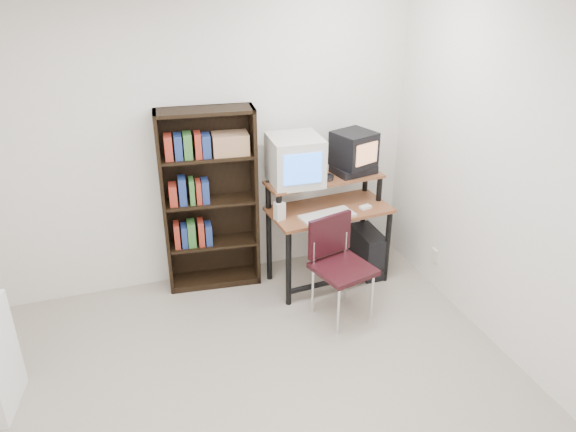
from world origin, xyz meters
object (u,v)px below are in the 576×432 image
object	(u,v)px
crt_tv	(354,149)
pc_tower	(367,251)
crt_monitor	(295,160)
bookshelf	(209,197)
school_chair	(338,258)
computer_desk	(328,214)

from	to	relation	value
crt_tv	pc_tower	size ratio (longest dim) A/B	0.91
crt_tv	crt_monitor	bearing A→B (deg)	164.21
crt_tv	bookshelf	size ratio (longest dim) A/B	0.25
school_chair	bookshelf	size ratio (longest dim) A/B	0.53
pc_tower	bookshelf	xyz separation A→B (m)	(-1.42, 0.30, 0.64)
crt_tv	pc_tower	bearing A→B (deg)	-61.57
computer_desk	pc_tower	xyz separation A→B (m)	(0.42, 0.01, -0.46)
crt_tv	pc_tower	xyz separation A→B (m)	(0.14, -0.13, -0.99)
computer_desk	school_chair	xyz separation A→B (m)	(-0.12, -0.52, -0.14)
bookshelf	computer_desk	bearing A→B (deg)	-10.96
pc_tower	school_chair	size ratio (longest dim) A/B	0.52
crt_monitor	crt_tv	xyz separation A→B (m)	(0.56, 0.03, 0.03)
computer_desk	crt_monitor	world-z (taller)	crt_monitor
computer_desk	crt_tv	size ratio (longest dim) A/B	2.67
computer_desk	pc_tower	bearing A→B (deg)	-3.61
pc_tower	school_chair	xyz separation A→B (m)	(-0.54, -0.53, 0.32)
crt_monitor	bookshelf	size ratio (longest dim) A/B	0.28
crt_monitor	crt_tv	world-z (taller)	crt_monitor
computer_desk	school_chair	world-z (taller)	computer_desk
computer_desk	bookshelf	xyz separation A→B (m)	(-1.00, 0.31, 0.18)
crt_tv	pc_tower	world-z (taller)	crt_tv
pc_tower	bookshelf	distance (m)	1.58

